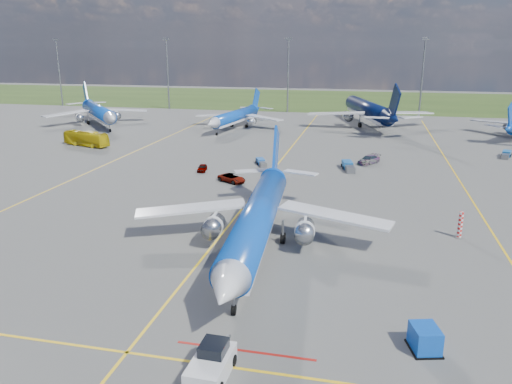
% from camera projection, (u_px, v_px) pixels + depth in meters
% --- Properties ---
extents(ground, '(400.00, 400.00, 0.00)m').
position_uv_depth(ground, '(213.00, 245.00, 53.40)').
color(ground, '#51514E').
rests_on(ground, ground).
extents(grass_strip, '(400.00, 80.00, 0.01)m').
position_uv_depth(grass_strip, '(329.00, 100.00, 193.67)').
color(grass_strip, '#2D4719').
rests_on(grass_strip, ground).
extents(taxiway_lines, '(60.25, 160.00, 0.02)m').
position_uv_depth(taxiway_lines, '(267.00, 179.00, 79.27)').
color(taxiway_lines, yellow).
rests_on(taxiway_lines, ground).
extents(floodlight_masts, '(202.20, 0.50, 22.70)m').
position_uv_depth(floodlight_masts, '(353.00, 72.00, 150.59)').
color(floodlight_masts, slate).
rests_on(floodlight_masts, ground).
extents(warning_post, '(0.50, 0.50, 3.00)m').
position_uv_depth(warning_post, '(460.00, 225.00, 54.95)').
color(warning_post, red).
rests_on(warning_post, ground).
extents(bg_jet_nw, '(47.68, 48.60, 10.15)m').
position_uv_depth(bg_jet_nw, '(99.00, 125.00, 133.14)').
color(bg_jet_nw, '#0C46B5').
rests_on(bg_jet_nw, ground).
extents(bg_jet_nnw, '(30.30, 37.02, 8.80)m').
position_uv_depth(bg_jet_nnw, '(236.00, 128.00, 127.62)').
color(bg_jet_nnw, '#0C46B5').
rests_on(bg_jet_nnw, ground).
extents(bg_jet_n, '(46.71, 54.05, 12.03)m').
position_uv_depth(bg_jet_n, '(367.00, 125.00, 132.41)').
color(bg_jet_n, '#061239').
rests_on(bg_jet_n, ground).
extents(main_airliner, '(32.51, 41.06, 10.20)m').
position_uv_depth(main_airliner, '(257.00, 251.00, 51.88)').
color(main_airliner, '#0C46B5').
rests_on(main_airliner, ground).
extents(pushback_tug, '(2.38, 6.09, 2.05)m').
position_uv_depth(pushback_tug, '(212.00, 363.00, 32.16)').
color(pushback_tug, silver).
rests_on(pushback_tug, ground).
extents(uld_container, '(2.29, 2.60, 1.77)m').
position_uv_depth(uld_container, '(425.00, 339.00, 34.79)').
color(uld_container, '#0D48BA').
rests_on(uld_container, ground).
extents(apron_bus, '(11.39, 5.84, 3.10)m').
position_uv_depth(apron_bus, '(86.00, 139.00, 105.10)').
color(apron_bus, gold).
rests_on(apron_bus, ground).
extents(service_car_a, '(1.93, 3.62, 1.17)m').
position_uv_depth(service_car_a, '(202.00, 168.00, 84.25)').
color(service_car_a, '#999999').
rests_on(service_car_a, ground).
extents(service_car_b, '(5.18, 4.22, 1.31)m').
position_uv_depth(service_car_b, '(232.00, 178.00, 77.52)').
color(service_car_b, '#999999').
rests_on(service_car_b, ground).
extents(service_car_c, '(4.55, 5.50, 1.50)m').
position_uv_depth(service_car_c, '(369.00, 160.00, 89.58)').
color(service_car_c, '#999999').
rests_on(service_car_c, ground).
extents(baggage_tug_w, '(2.60, 5.75, 1.25)m').
position_uv_depth(baggage_tug_w, '(348.00, 166.00, 85.43)').
color(baggage_tug_w, '#1B5BA2').
rests_on(baggage_tug_w, ground).
extents(baggage_tug_c, '(2.84, 4.53, 0.99)m').
position_uv_depth(baggage_tug_c, '(261.00, 162.00, 88.81)').
color(baggage_tug_c, '#1C54A8').
rests_on(baggage_tug_c, ground).
extents(baggage_tug_e, '(2.72, 5.04, 1.09)m').
position_uv_depth(baggage_tug_e, '(506.00, 155.00, 94.77)').
color(baggage_tug_e, '#1C61A8').
rests_on(baggage_tug_e, ground).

